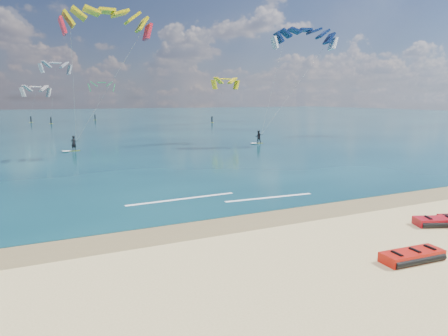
# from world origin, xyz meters

# --- Properties ---
(ground) EXTENTS (320.00, 320.00, 0.00)m
(ground) POSITION_xyz_m (0.00, 40.00, 0.00)
(ground) COLOR tan
(ground) RESTS_ON ground
(wet_sand_strip) EXTENTS (320.00, 2.40, 0.01)m
(wet_sand_strip) POSITION_xyz_m (0.00, 3.00, 0.00)
(wet_sand_strip) COLOR brown
(wet_sand_strip) RESTS_ON ground
(sea) EXTENTS (320.00, 200.00, 0.04)m
(sea) POSITION_xyz_m (0.00, 104.00, 0.02)
(sea) COLOR #092834
(sea) RESTS_ON ground
(packed_kite_left) EXTENTS (2.62, 1.31, 0.42)m
(packed_kite_left) POSITION_xyz_m (3.99, -3.41, 0.00)
(packed_kite_left) COLOR red
(packed_kite_left) RESTS_ON ground
(packed_kite_mid) EXTENTS (3.16, 2.15, 0.42)m
(packed_kite_mid) POSITION_xyz_m (8.70, -1.25, 0.00)
(packed_kite_mid) COLOR #AF0C15
(packed_kite_mid) RESTS_ON ground
(kitesurfer_main) EXTENTS (10.00, 7.60, 15.03)m
(kitesurfer_main) POSITION_xyz_m (-2.60, 29.16, 7.64)
(kitesurfer_main) COLOR #A1CD18
(kitesurfer_main) RESTS_ON sea
(kitesurfer_far) EXTENTS (10.59, 5.82, 14.93)m
(kitesurfer_far) POSITION_xyz_m (19.46, 28.67, 7.78)
(kitesurfer_far) COLOR gold
(kitesurfer_far) RESTS_ON sea
(shoreline_foam) EXTENTS (10.53, 2.35, 0.01)m
(shoreline_foam) POSITION_xyz_m (1.60, 7.27, 0.04)
(shoreline_foam) COLOR white
(shoreline_foam) RESTS_ON ground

